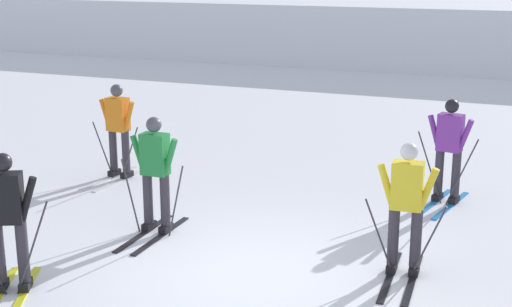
# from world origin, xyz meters

# --- Properties ---
(ground_plane) EXTENTS (120.00, 120.00, 0.00)m
(ground_plane) POSITION_xyz_m (0.00, 0.00, 0.00)
(ground_plane) COLOR white
(far_snow_ridge) EXTENTS (80.00, 9.14, 2.22)m
(far_snow_ridge) POSITION_xyz_m (0.00, 21.83, 1.11)
(far_snow_ridge) COLOR white
(far_snow_ridge) RESTS_ON ground
(skier_green) EXTENTS (1.00, 1.60, 1.71)m
(skier_green) POSITION_xyz_m (-1.83, 0.89, 0.92)
(skier_green) COLOR black
(skier_green) RESTS_ON ground
(skier_black) EXTENTS (1.03, 1.60, 1.71)m
(skier_black) POSITION_xyz_m (-2.46, -1.49, 0.92)
(skier_black) COLOR gold
(skier_black) RESTS_ON ground
(skier_yellow) EXTENTS (1.00, 1.62, 1.71)m
(skier_yellow) POSITION_xyz_m (1.78, 0.76, 0.95)
(skier_yellow) COLOR black
(skier_yellow) RESTS_ON ground
(skier_purple) EXTENTS (0.99, 1.64, 1.71)m
(skier_purple) POSITION_xyz_m (1.89, 3.85, 0.96)
(skier_purple) COLOR #237AC6
(skier_purple) RESTS_ON ground
(skier_orange) EXTENTS (1.00, 1.63, 1.71)m
(skier_orange) POSITION_xyz_m (-3.81, 3.07, 0.92)
(skier_orange) COLOR silver
(skier_orange) RESTS_ON ground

